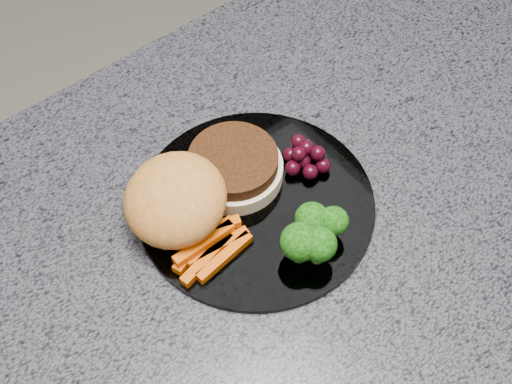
% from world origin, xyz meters
% --- Properties ---
extents(island_cabinet, '(1.20, 0.60, 0.86)m').
position_xyz_m(island_cabinet, '(0.00, 0.00, 0.43)').
color(island_cabinet, brown).
rests_on(island_cabinet, ground).
extents(countertop, '(1.20, 0.60, 0.04)m').
position_xyz_m(countertop, '(0.00, 0.00, 0.88)').
color(countertop, '#494953').
rests_on(countertop, island_cabinet).
extents(plate, '(0.26, 0.26, 0.01)m').
position_xyz_m(plate, '(0.02, 0.01, 0.90)').
color(plate, white).
rests_on(plate, countertop).
extents(burger, '(0.21, 0.14, 0.06)m').
position_xyz_m(burger, '(-0.03, 0.05, 0.93)').
color(burger, beige).
rests_on(burger, plate).
extents(carrot_sticks, '(0.09, 0.06, 0.02)m').
position_xyz_m(carrot_sticks, '(-0.05, -0.00, 0.91)').
color(carrot_sticks, '#CB4C03').
rests_on(carrot_sticks, plate).
extents(broccoli, '(0.08, 0.06, 0.05)m').
position_xyz_m(broccoli, '(0.03, -0.07, 0.93)').
color(broccoli, '#4F7F2E').
rests_on(broccoli, plate).
extents(grape_bunch, '(0.05, 0.05, 0.03)m').
position_xyz_m(grape_bunch, '(0.10, 0.02, 0.92)').
color(grape_bunch, black).
rests_on(grape_bunch, plate).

